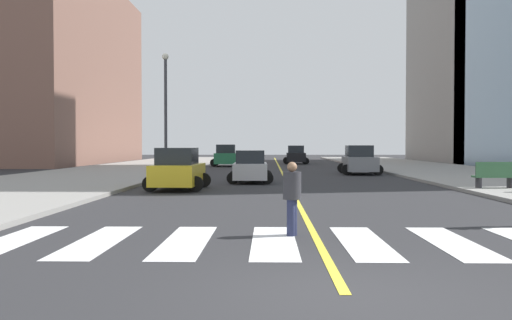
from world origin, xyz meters
The scene contains 14 objects.
ground_plane centered at (0.00, 0.00, 0.00)m, with size 220.00×220.00×0.00m, color #28282B.
sidewalk_kerb_west centered at (-12.20, 20.00, 0.07)m, with size 10.00×120.00×0.15m, color gray.
crosswalk_paint centered at (0.00, 4.00, 0.01)m, with size 13.50×4.00×0.01m.
lane_divider_paint centered at (0.00, 40.00, 0.01)m, with size 0.16×80.00×0.01m, color yellow.
parking_garage_concrete centered at (27.81, 61.11, 12.03)m, with size 18.00×24.00×24.06m, color gray.
low_rise_brick_west centered at (-26.81, 54.53, 10.27)m, with size 16.00×32.00×20.53m, color brown.
car_green_nearest centered at (-5.01, 45.33, 0.96)m, with size 2.98×4.67×2.06m.
car_black_second centered at (1.96, 52.14, 0.92)m, with size 2.81×4.44×1.96m.
car_silver_third centered at (-1.96, 22.01, 0.80)m, with size 2.43×3.86×1.71m.
car_yellow_fourth centered at (-5.03, 17.33, 0.87)m, with size 2.66×4.21×1.87m.
car_gray_fifth centered at (5.24, 30.84, 0.92)m, with size 2.85×4.48×1.98m.
park_bench centered at (8.70, 16.63, 0.69)m, with size 1.81×0.58×1.12m.
pedestrian_crossing centered at (-0.50, 4.80, 0.89)m, with size 0.40×0.40×1.61m.
street_lamp centered at (-7.90, 29.88, 4.83)m, with size 0.44×0.44×8.00m.
Camera 1 is at (-1.02, -7.25, 1.97)m, focal length 38.90 mm.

